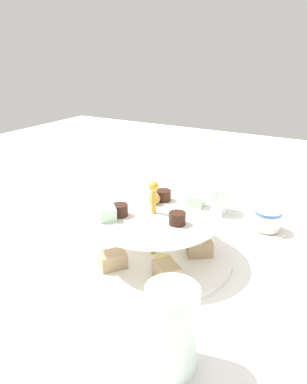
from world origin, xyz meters
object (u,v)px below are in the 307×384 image
Objects in this scene: tiered_serving_stand at (154,238)px; water_glass_short_left at (215,199)px; water_glass_tall_right at (172,329)px; teacup_with_saucer at (268,221)px.

tiered_serving_stand is 4.46× the size of water_glass_short_left.
water_glass_short_left is (0.02, 0.27, -0.01)m from tiered_serving_stand.
teacup_with_saucer is (0.01, 0.45, -0.04)m from water_glass_tall_right.
water_glass_tall_right is at bearing -55.32° from tiered_serving_stand.
water_glass_short_left reaches higher than teacup_with_saucer.
water_glass_tall_right is (0.15, -0.22, 0.02)m from tiered_serving_stand.
tiered_serving_stand is at bearing 124.68° from water_glass_tall_right.
tiered_serving_stand is 0.27m from water_glass_tall_right.
water_glass_short_left is 0.15m from teacup_with_saucer.
tiered_serving_stand is at bearing -95.35° from water_glass_short_left.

